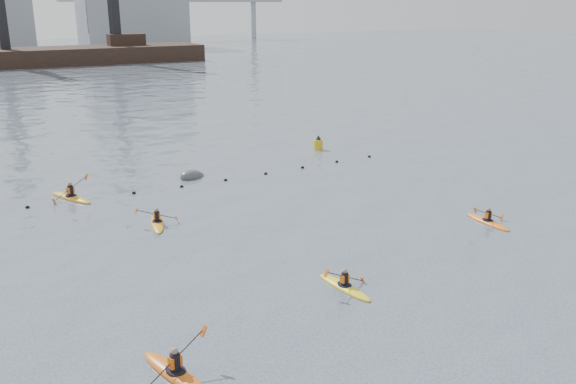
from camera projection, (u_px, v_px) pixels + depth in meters
name	position (u px, v px, depth m)	size (l,w,h in m)	color
ground	(397.00, 368.00, 19.30)	(400.00, 400.00, 0.00)	#374251
float_line	(157.00, 189.00, 37.76)	(33.24, 0.73, 0.24)	black
barge_pier	(5.00, 56.00, 109.93)	(72.00, 19.30, 29.50)	black
kayaker_0	(176.00, 373.00, 18.87)	(2.40, 3.55, 1.42)	#CA5B13
kayaker_1	(344.00, 286.00, 24.66)	(2.13, 3.10, 1.21)	yellow
kayaker_3	(157.00, 222.00, 31.84)	(2.12, 3.21, 1.13)	orange
kayaker_4	(488.00, 221.00, 32.00)	(2.09, 3.04, 1.15)	orange
kayaker_5	(71.00, 197.00, 35.99)	(2.36, 3.61, 1.40)	orange
mooring_buoy	(192.00, 177.00, 40.49)	(1.99, 1.18, 0.99)	#3E4244
nav_buoy	(318.00, 145.00, 48.02)	(0.72, 0.72, 1.32)	#BB9912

